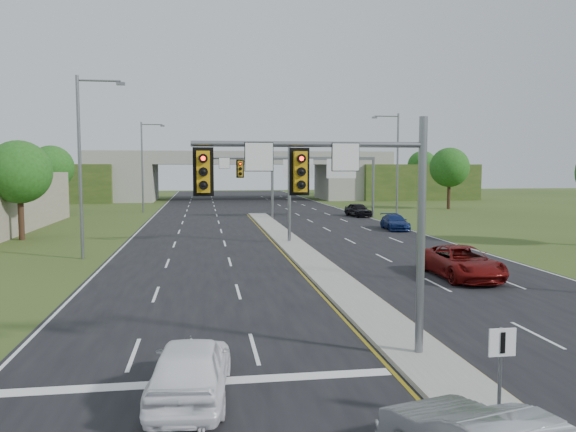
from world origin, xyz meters
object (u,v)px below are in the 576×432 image
Objects in this scene: signal_mast_far at (258,179)px; sign_gantry at (322,170)px; car_far_b at (395,222)px; car_far_a at (462,262)px; overpass at (240,179)px; signal_mast_near at (346,198)px; car_white at (191,368)px; car_far_c at (358,210)px; keep_right_sign at (501,360)px.

sign_gantry is at bearing 65.89° from signal_mast_far.
car_far_b is at bearing 29.84° from signal_mast_far.
overpass is at bearing 95.82° from car_far_a.
signal_mast_near is 6.12m from car_white.
car_far_c reaches higher than car_far_b.
signal_mast_far is at bearing 122.69° from car_far_a.
car_far_b is 13.39m from car_far_c.
car_far_c is (4.40, 34.77, -0.04)m from car_far_a.
signal_mast_near is 14.66m from car_far_a.
car_far_c is (0.39, 13.39, 0.09)m from car_far_b.
overpass is 69.44m from car_far_a.
signal_mast_near is 1.52× the size of car_far_b.
overpass is at bearing 88.38° from signal_mast_near.
sign_gantry is at bearing -79.21° from overpass.
signal_mast_near is 1.00× the size of signal_mast_far.
car_far_a is (-0.08, -34.00, -4.42)m from sign_gantry.
signal_mast_near reaches higher than keep_right_sign.
overpass is (2.26, 55.07, -1.17)m from signal_mast_far.
car_far_a is (8.86, 11.00, -3.91)m from signal_mast_near.
sign_gantry is (8.95, 19.99, 0.51)m from signal_mast_far.
signal_mast_far is 27.54m from car_white.
sign_gantry is 48.95m from car_white.
overpass is at bearing 90.00° from keep_right_sign.
car_far_b is at bearing -100.71° from car_far_c.
sign_gantry reaches higher than keep_right_sign.
overpass is at bearing 87.65° from signal_mast_far.
overpass reaches higher than sign_gantry.
sign_gantry is 6.26m from car_far_c.
signal_mast_near is at bearing -115.22° from car_far_c.
signal_mast_near is 5.94m from keep_right_sign.
car_white reaches higher than car_far_b.
signal_mast_near reaches higher than car_far_a.
car_white is 0.97× the size of car_far_b.
signal_mast_near is 3.18× the size of keep_right_sign.
keep_right_sign is 16.82m from car_far_a.
keep_right_sign is 0.03× the size of overpass.
car_white is at bearing -155.77° from signal_mast_near.
overpass is at bearing -89.45° from car_white.
sign_gantry is at bearing -178.85° from car_far_c.
sign_gantry reaches higher than car_far_a.
signal_mast_far is 55.13m from overpass.
overpass is at bearing 100.79° from sign_gantry.
overpass is at bearing 98.72° from car_far_c.
keep_right_sign reaches higher than car_far_a.
car_far_b is at bearing -77.45° from overpass.
car_far_b is at bearing 68.32° from signal_mast_near.
signal_mast_near is at bearing -128.50° from car_far_a.
signal_mast_near is 1.22× the size of car_far_a.
overpass reaches higher than car_far_c.
signal_mast_far is 29.71m from keep_right_sign.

